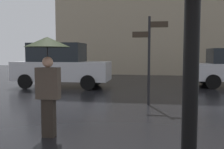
# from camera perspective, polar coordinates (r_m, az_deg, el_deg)

# --- Properties ---
(pedestrian_with_umbrella) EXTENTS (0.85, 0.85, 1.92)m
(pedestrian_with_umbrella) POSITION_cam_1_polar(r_m,az_deg,el_deg) (4.91, -14.34, 2.80)
(pedestrian_with_umbrella) COLOR #2A241E
(pedestrian_with_umbrella) RESTS_ON ground
(parked_car_right) EXTENTS (4.54, 1.88, 2.10)m
(parked_car_right) POSITION_cam_1_polar(r_m,az_deg,el_deg) (12.37, -11.51, 2.08)
(parked_car_right) COLOR silver
(parked_car_right) RESTS_ON ground
(street_signpost) EXTENTS (1.08, 0.08, 2.74)m
(street_signpost) POSITION_cam_1_polar(r_m,az_deg,el_deg) (7.89, 8.42, 5.17)
(street_signpost) COLOR black
(street_signpost) RESTS_ON ground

